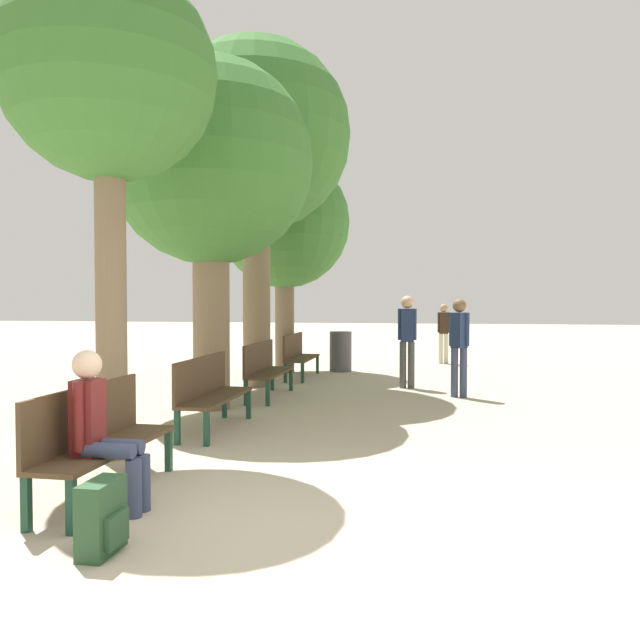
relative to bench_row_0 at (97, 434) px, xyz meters
The scene contains 15 objects.
ground_plane 1.82m from the bench_row_0, 21.59° to the right, with size 80.00×80.00×0.00m, color #B7A88E.
bench_row_0 is the anchor object (origin of this frame).
bench_row_1 2.73m from the bench_row_0, 90.00° to the left, with size 0.44×1.77×0.94m.
bench_row_2 5.45m from the bench_row_0, 90.00° to the left, with size 0.44×1.77×0.94m.
bench_row_3 8.18m from the bench_row_0, 90.00° to the left, with size 0.44×1.77×0.94m.
tree_row_0 3.67m from the bench_row_0, 113.12° to the left, with size 2.24×2.24×5.15m.
tree_row_1 5.34m from the bench_row_0, 96.96° to the left, with size 3.13×3.13×5.34m.
tree_row_2 8.02m from the bench_row_0, 94.37° to the left, with size 3.64×3.64×6.64m.
tree_row_3 9.61m from the bench_row_0, 93.25° to the left, with size 3.01×3.01×4.95m.
person_seated 0.44m from the bench_row_0, 55.89° to the right, with size 0.60×0.34×1.28m.
backpack 1.32m from the bench_row_0, 58.99° to the right, with size 0.22×0.37×0.49m.
pedestrian_near 6.89m from the bench_row_0, 61.53° to the left, with size 0.34×0.30×1.69m.
pedestrian_mid 7.41m from the bench_row_0, 71.39° to the left, with size 0.35×0.24×1.75m.
pedestrian_far 12.16m from the bench_row_0, 75.03° to the left, with size 0.32×0.21×1.56m.
trash_bin 9.58m from the bench_row_0, 85.63° to the left, with size 0.51×0.51×0.93m.
Camera 1 is at (1.16, -4.20, 1.67)m, focal length 35.00 mm.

